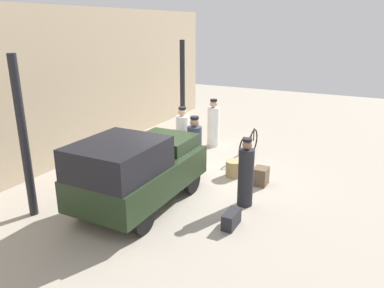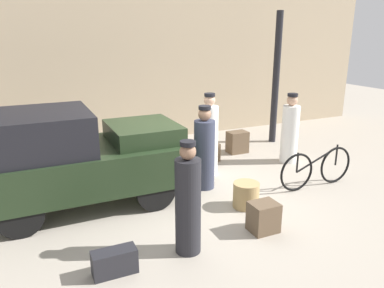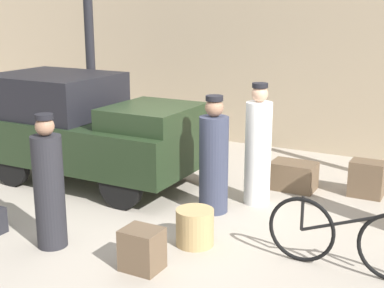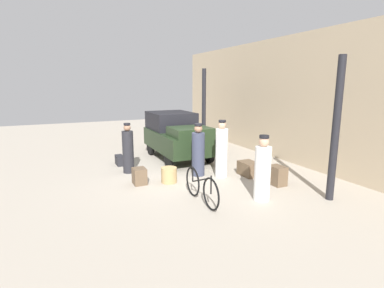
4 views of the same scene
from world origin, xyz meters
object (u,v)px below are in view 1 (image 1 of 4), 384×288
Objects in this scene: porter_lifting_near_truck at (246,175)px; porter_carrying_trunk at (194,148)px; porter_with_bicycle at (183,139)px; wicker_basket at (234,169)px; porter_standing_middle at (213,125)px; trunk_large_brown at (261,176)px; bicycle at (249,145)px; suitcase_small_leather at (164,151)px; suitcase_black_upright at (231,219)px; truck at (137,169)px; trunk_wicker_pale at (175,139)px.

porter_lifting_near_truck is 0.98× the size of porter_carrying_trunk.
wicker_basket is at bearing -94.39° from porter_with_bicycle.
porter_lifting_near_truck is 2.26m from porter_carrying_trunk.
trunk_large_brown is at bearing -134.79° from porter_standing_middle.
bicycle is 2.54× the size of suitcase_small_leather.
suitcase_small_leather reaches higher than suitcase_black_upright.
trunk_wicker_pale is (4.15, 1.40, -0.66)m from truck.
porter_lifting_near_truck is 4.43m from porter_standing_middle.
suitcase_small_leather is 1.26× the size of trunk_wicker_pale.
porter_with_bicycle is 1.08× the size of porter_standing_middle.
porter_standing_middle is (2.48, 0.54, -0.01)m from porter_carrying_trunk.
porter_lifting_near_truck reaches higher than trunk_wicker_pale.
porter_with_bicycle is (0.13, 1.67, 0.58)m from wicker_basket.
porter_carrying_trunk is 3.00× the size of trunk_wicker_pale.
porter_lifting_near_truck is at bearing -146.41° from porter_standing_middle.
porter_carrying_trunk is 0.93× the size of porter_with_bicycle.
porter_standing_middle is at bearing -26.42° from suitcase_small_leather.
trunk_large_brown reaches higher than suitcase_black_upright.
porter_lifting_near_truck is at bearing -150.59° from wicker_basket.
suitcase_small_leather is at bearing 21.10° from truck.
porter_standing_middle is (4.88, 0.30, -0.19)m from truck.
trunk_wicker_pale is at bearing 64.47° from trunk_large_brown.
porter_carrying_trunk reaches higher than trunk_large_brown.
porter_carrying_trunk is (-0.28, 1.08, 0.52)m from wicker_basket.
porter_with_bicycle reaches higher than wicker_basket.
porter_lifting_near_truck reaches higher than trunk_large_brown.
porter_lifting_near_truck is 1.20m from suitcase_black_upright.
truck reaches higher than suitcase_small_leather.
trunk_large_brown reaches higher than wicker_basket.
wicker_basket is 0.81× the size of suitcase_black_upright.
suitcase_small_leather is (-1.79, 0.89, -0.52)m from porter_standing_middle.
porter_standing_middle is at bearing 36.19° from wicker_basket.
porter_with_bicycle reaches higher than porter_lifting_near_truck.
suitcase_black_upright is (-2.33, -0.10, -0.07)m from trunk_large_brown.
suitcase_small_leather is at bearing 71.28° from porter_with_bicycle.
porter_carrying_trunk is (2.39, -0.24, -0.19)m from truck.
porter_with_bicycle is 2.58m from trunk_large_brown.
suitcase_small_leather is at bearing -168.92° from trunk_wicker_pale.
suitcase_small_leather is at bearing 153.58° from porter_standing_middle.
porter_lifting_near_truck is 1.37m from trunk_large_brown.
truck is at bearing -172.72° from porter_with_bicycle.
suitcase_black_upright is 1.03× the size of trunk_wicker_pale.
suitcase_black_upright is at bearing -135.85° from porter_with_bicycle.
porter_carrying_trunk is at bearing 41.43° from suitcase_black_upright.
suitcase_black_upright is (-2.95, -3.42, -0.05)m from suitcase_small_leather.
trunk_large_brown is (2.46, -2.13, -0.70)m from truck.
porter_standing_middle is at bearing -56.51° from trunk_wicker_pale.
porter_carrying_trunk reaches higher than trunk_wicker_pale.
trunk_wicker_pale reaches higher than suitcase_small_leather.
suitcase_small_leather is 3.38m from trunk_large_brown.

